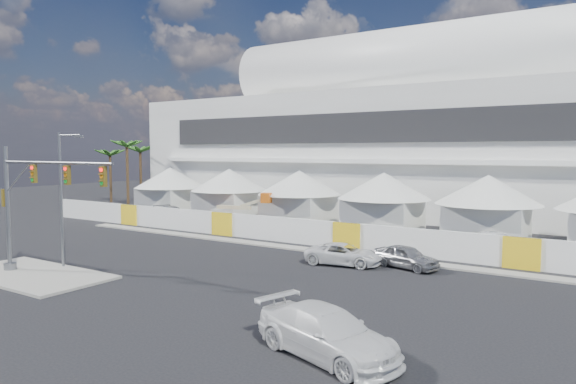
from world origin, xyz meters
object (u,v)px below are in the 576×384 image
Objects in this scene: pickup_curb at (344,254)px; pickup_near at (327,333)px; streetlight_median at (63,190)px; boom_lift at (229,217)px; lot_car_c at (172,214)px; traffic_mast at (27,203)px; lot_car_a at (498,244)px; sedan_silver at (406,257)px.

pickup_curb is 15.03m from pickup_near.
streetlight_median is 1.22× the size of boom_lift.
lot_car_c is at bearing 170.74° from boom_lift.
traffic_mast is (-14.06, -12.72, 3.63)m from pickup_curb.
traffic_mast is at bearing 130.84° from lot_car_a.
sedan_silver is at bearing -84.36° from lot_car_c.
traffic_mast is (10.09, -21.33, 3.52)m from lot_car_c.
pickup_curb is (-3.74, -1.23, -0.04)m from sedan_silver.
pickup_near is 0.71× the size of streetlight_median.
boom_lift is at bearing 62.20° from pickup_near.
lot_car_c reaches higher than lot_car_a.
pickup_near is 1.29× the size of lot_car_a.
lot_car_c is 7.16m from boom_lift.
lot_car_c is at bearing 86.63° from lot_car_a.
pickup_near reaches higher than lot_car_c.
pickup_near is (2.43, -14.94, 0.14)m from sedan_silver.
traffic_mast reaches higher than sedan_silver.
pickup_near is (6.17, -13.71, 0.18)m from pickup_curb.
traffic_mast is 22.34m from boom_lift.
sedan_silver is at bearing -81.46° from pickup_curb.
traffic_mast is at bearing 122.42° from pickup_curb.
lot_car_c is 21.94m from streetlight_median.
streetlight_median is at bearing 97.59° from pickup_near.
pickup_near reaches higher than pickup_curb.
traffic_mast is at bearing -96.00° from boom_lift.
lot_car_a is at bearing -14.15° from boom_lift.
streetlight_median reaches higher than lot_car_c.
streetlight_median is (-14.05, -10.43, 4.24)m from pickup_curb.
boom_lift is (7.14, 0.55, 0.11)m from lot_car_c.
traffic_mast is at bearing -90.34° from streetlight_median.
pickup_curb is 0.59× the size of streetlight_median.
streetlight_median is at bearing 127.66° from lot_car_a.
pickup_curb is at bearing 41.05° from pickup_near.
boom_lift reaches higher than pickup_curb.
traffic_mast reaches higher than lot_car_c.
sedan_silver is 3.94m from pickup_curb.
traffic_mast is 2.37m from streetlight_median.
lot_car_c is 0.80× the size of boom_lift.
boom_lift is (-2.95, 21.88, -3.41)m from traffic_mast.
traffic_mast is 1.48× the size of boom_lift.
lot_car_c is at bearing 70.46° from pickup_near.
streetlight_median is at bearing -131.59° from lot_car_c.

